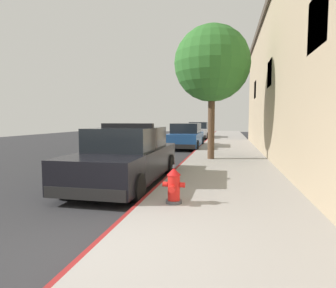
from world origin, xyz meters
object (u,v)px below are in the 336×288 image
street_tree (212,64)px  fire_hydrant (174,186)px  police_cruiser (127,157)px  parked_car_silver_ahead (186,136)px

street_tree → fire_hydrant: bearing=-92.9°
police_cruiser → fire_hydrant: 2.71m
parked_car_silver_ahead → fire_hydrant: (1.56, -12.29, -0.25)m
police_cruiser → street_tree: 6.01m
street_tree → police_cruiser: bearing=-114.3°
fire_hydrant → street_tree: size_ratio=0.14×
fire_hydrant → parked_car_silver_ahead: bearing=97.2°
police_cruiser → street_tree: bearing=65.7°
parked_car_silver_ahead → street_tree: (1.89, -5.66, 3.33)m
police_cruiser → fire_hydrant: police_cruiser is taller
police_cruiser → fire_hydrant: (1.73, -2.07, -0.26)m
police_cruiser → parked_car_silver_ahead: (0.17, 10.22, -0.00)m
police_cruiser → fire_hydrant: size_ratio=6.37×
parked_car_silver_ahead → fire_hydrant: 12.39m
police_cruiser → parked_car_silver_ahead: 10.22m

